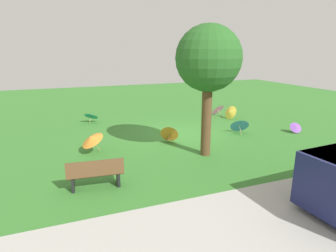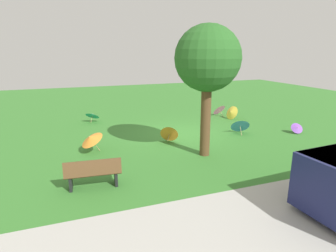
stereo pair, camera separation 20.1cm
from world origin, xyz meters
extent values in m
plane|color=#387A2D|center=(0.00, 0.00, 0.00)|extent=(40.00, 40.00, 0.00)
cube|color=#B2AFA8|center=(0.00, 7.92, 0.00)|extent=(40.00, 4.44, 0.01)
cylinder|color=black|center=(-0.65, 6.99, 0.38)|extent=(0.77, 0.26, 0.76)
cube|color=brown|center=(4.47, 4.10, 0.45)|extent=(1.63, 0.60, 0.05)
cube|color=brown|center=(4.49, 4.30, 0.68)|extent=(1.60, 0.26, 0.45)
cube|color=black|center=(5.11, 4.04, 0.23)|extent=(0.12, 0.41, 0.45)
cube|color=black|center=(3.84, 4.16, 0.23)|extent=(0.12, 0.41, 0.45)
cylinder|color=brown|center=(0.20, 2.86, 1.45)|extent=(0.37, 0.37, 2.90)
sphere|color=#286023|center=(0.20, 2.86, 3.61)|extent=(2.37, 2.37, 2.37)
cylinder|color=tan|center=(-2.66, 1.06, 0.18)|extent=(0.17, 0.40, 0.37)
cone|color=#4C8CE5|center=(-2.75, 0.82, 0.40)|extent=(1.07, 0.96, 0.77)
sphere|color=tan|center=(-2.77, 0.76, 0.45)|extent=(0.05, 0.06, 0.05)
cylinder|color=tan|center=(-5.32, 1.68, 0.13)|extent=(0.10, 0.28, 0.26)
cone|color=purple|center=(-5.28, 1.85, 0.28)|extent=(0.66, 0.58, 0.48)
sphere|color=tan|center=(-5.27, 1.88, 0.32)|extent=(0.05, 0.06, 0.05)
cylinder|color=tan|center=(-3.78, -2.62, 0.18)|extent=(0.14, 0.40, 0.36)
cone|color=pink|center=(-3.71, -2.86, 0.40)|extent=(0.95, 0.83, 0.70)
sphere|color=tan|center=(-3.69, -2.91, 0.44)|extent=(0.05, 0.06, 0.05)
cylinder|color=tan|center=(3.74, -3.74, 0.18)|extent=(0.17, 0.21, 0.36)
cone|color=teal|center=(3.66, -3.86, 0.40)|extent=(1.03, 1.02, 0.53)
sphere|color=tan|center=(3.63, -3.89, 0.46)|extent=(0.06, 0.06, 0.05)
cylinder|color=tan|center=(1.02, 1.09, 0.26)|extent=(0.23, 0.37, 0.21)
cone|color=orange|center=(0.88, 0.86, 0.39)|extent=(0.91, 0.80, 0.77)
sphere|color=tan|center=(0.85, 0.80, 0.42)|extent=(0.06, 0.06, 0.05)
cylinder|color=tan|center=(4.05, 1.08, 0.25)|extent=(0.30, 0.13, 0.51)
cone|color=orange|center=(4.24, 1.14, 0.59)|extent=(1.12, 1.13, 0.62)
sphere|color=tan|center=(4.28, 1.16, 0.67)|extent=(0.06, 0.05, 0.05)
cylinder|color=tan|center=(-4.17, -1.84, 0.27)|extent=(0.39, 0.10, 0.20)
cone|color=yellow|center=(-3.92, -1.79, 0.40)|extent=(0.64, 0.89, 0.80)
sphere|color=tan|center=(-3.85, -1.78, 0.43)|extent=(0.05, 0.04, 0.05)
camera|label=1|loc=(5.29, 11.97, 3.91)|focal=30.55mm
camera|label=2|loc=(5.10, 12.04, 3.91)|focal=30.55mm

